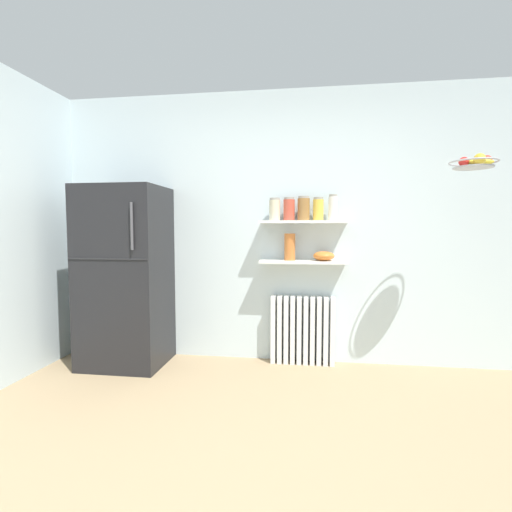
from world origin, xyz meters
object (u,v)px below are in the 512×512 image
(storage_jar_0, at_px, (275,209))
(vase, at_px, (290,247))
(storage_jar_4, at_px, (333,208))
(hanging_fruit_basket, at_px, (475,162))
(storage_jar_2, at_px, (304,209))
(storage_jar_3, at_px, (318,209))
(refrigerator, at_px, (126,276))
(shelf_bowl, at_px, (324,256))
(storage_jar_1, at_px, (289,209))
(radiator, at_px, (303,330))

(storage_jar_0, distance_m, vase, 0.38)
(storage_jar_4, relative_size, hanging_fruit_basket, 0.69)
(storage_jar_2, bearing_deg, storage_jar_3, 0.00)
(refrigerator, distance_m, shelf_bowl, 1.87)
(storage_jar_3, distance_m, shelf_bowl, 0.44)
(storage_jar_2, height_order, shelf_bowl, storage_jar_2)
(storage_jar_3, relative_size, vase, 0.84)
(refrigerator, relative_size, storage_jar_3, 7.93)
(storage_jar_2, distance_m, storage_jar_3, 0.13)
(shelf_bowl, bearing_deg, storage_jar_2, 180.00)
(storage_jar_2, height_order, storage_jar_3, storage_jar_2)
(storage_jar_1, relative_size, shelf_bowl, 1.09)
(storage_jar_0, xyz_separation_m, shelf_bowl, (0.46, 0.00, -0.43))
(storage_jar_1, bearing_deg, refrigerator, -172.45)
(radiator, bearing_deg, shelf_bowl, -8.97)
(refrigerator, bearing_deg, storage_jar_3, 6.43)
(refrigerator, bearing_deg, storage_jar_1, 7.55)
(radiator, height_order, storage_jar_0, storage_jar_0)
(refrigerator, height_order, radiator, refrigerator)
(storage_jar_0, bearing_deg, storage_jar_1, 0.00)
(radiator, xyz_separation_m, storage_jar_2, (0.00, -0.03, 1.15))
(storage_jar_1, bearing_deg, shelf_bowl, -0.00)
(storage_jar_0, relative_size, storage_jar_3, 0.99)
(storage_jar_2, xyz_separation_m, storage_jar_4, (0.27, 0.00, 0.01))
(storage_jar_2, bearing_deg, vase, 180.00)
(storage_jar_0, distance_m, storage_jar_3, 0.40)
(vase, xyz_separation_m, shelf_bowl, (0.32, 0.00, -0.08))
(vase, relative_size, hanging_fruit_basket, 0.73)
(radiator, xyz_separation_m, storage_jar_0, (-0.27, -0.03, 1.14))
(storage_jar_0, distance_m, storage_jar_4, 0.54)
(radiator, relative_size, storage_jar_1, 3.03)
(storage_jar_3, height_order, vase, storage_jar_3)
(storage_jar_2, bearing_deg, radiator, 90.00)
(storage_jar_4, bearing_deg, vase, 180.00)
(storage_jar_0, distance_m, shelf_bowl, 0.63)
(storage_jar_2, relative_size, shelf_bowl, 1.13)
(storage_jar_0, height_order, hanging_fruit_basket, hanging_fruit_basket)
(storage_jar_4, height_order, vase, storage_jar_4)
(radiator, distance_m, shelf_bowl, 0.74)
(storage_jar_0, bearing_deg, shelf_bowl, 0.00)
(storage_jar_2, relative_size, storage_jar_3, 1.05)
(radiator, relative_size, storage_jar_4, 2.75)
(storage_jar_4, bearing_deg, storage_jar_2, 180.00)
(storage_jar_3, bearing_deg, storage_jar_0, 180.00)
(storage_jar_0, xyz_separation_m, storage_jar_4, (0.53, 0.00, 0.01))
(radiator, distance_m, storage_jar_1, 1.15)
(storage_jar_0, bearing_deg, storage_jar_2, 0.00)
(storage_jar_0, height_order, vase, storage_jar_0)
(radiator, distance_m, storage_jar_3, 1.15)
(storage_jar_4, relative_size, shelf_bowl, 1.20)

